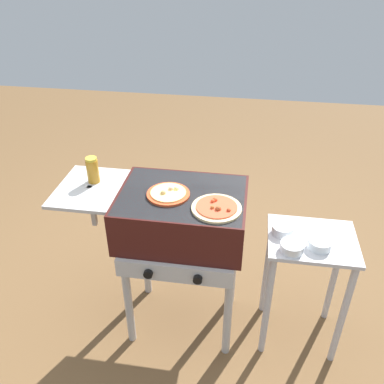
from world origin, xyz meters
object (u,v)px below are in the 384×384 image
topping_bowl_far (283,230)px  sauce_jar (93,170)px  pizza_cheese (168,194)px  topping_bowl_middle (292,247)px  prep_table (307,268)px  pizza_pepperoni (217,208)px  topping_bowl_near (320,244)px  grill (180,218)px

topping_bowl_far → sauce_jar: bearing=178.1°
pizza_cheese → topping_bowl_middle: (0.61, -0.10, -0.18)m
pizza_cheese → sauce_jar: (-0.41, 0.07, 0.06)m
prep_table → topping_bowl_middle: 0.27m
pizza_pepperoni → pizza_cheese: size_ratio=1.11×
pizza_pepperoni → topping_bowl_far: pizza_pepperoni is taller
topping_bowl_near → grill: bearing=174.9°
sauce_jar → topping_bowl_middle: 1.06m
sauce_jar → prep_table: (1.13, -0.05, -0.46)m
grill → pizza_cheese: (-0.05, -0.01, 0.15)m
prep_table → topping_bowl_near: topping_bowl_near is taller
grill → pizza_cheese: pizza_cheese is taller
topping_bowl_near → topping_bowl_far: bearing=153.2°
pizza_cheese → topping_bowl_middle: bearing=-8.9°
grill → prep_table: (0.67, 0.00, -0.25)m
pizza_pepperoni → prep_table: 0.63m
pizza_pepperoni → prep_table: (0.48, 0.10, -0.40)m
grill → pizza_cheese: size_ratio=4.50×
prep_table → topping_bowl_far: bearing=172.0°
grill → sauce_jar: 0.51m
grill → topping_bowl_far: size_ratio=8.80×
grill → topping_bowl_middle: 0.57m
grill → topping_bowl_middle: grill is taller
grill → topping_bowl_far: 0.53m
prep_table → topping_bowl_near: size_ratio=6.19×
grill → pizza_cheese: bearing=-168.2°
prep_table → topping_bowl_middle: topping_bowl_middle is taller
topping_bowl_far → prep_table: bearing=-8.0°
pizza_pepperoni → pizza_cheese: pizza_pepperoni is taller
pizza_cheese → topping_bowl_far: size_ratio=1.96×
sauce_jar → topping_bowl_far: (0.98, -0.03, -0.24)m
pizza_pepperoni → sauce_jar: size_ratio=1.71×
sauce_jar → topping_bowl_near: sauce_jar is taller
pizza_cheese → topping_bowl_middle: size_ratio=1.88×
pizza_pepperoni → topping_bowl_far: (0.33, 0.12, -0.18)m
grill → topping_bowl_middle: (0.56, -0.11, -0.03)m
pizza_pepperoni → topping_bowl_middle: 0.41m
grill → topping_bowl_near: grill is taller
topping_bowl_near → topping_bowl_middle: 0.14m
topping_bowl_far → pizza_cheese: bearing=-176.4°
pizza_cheese → topping_bowl_near: (0.75, -0.05, -0.18)m
topping_bowl_near → topping_bowl_far: 0.19m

